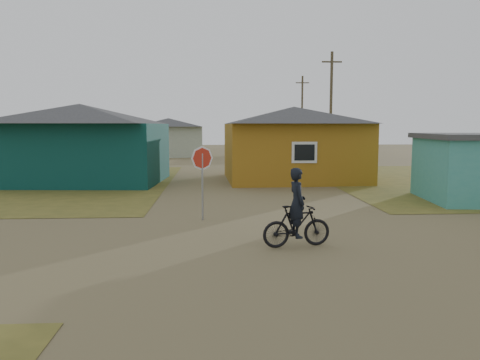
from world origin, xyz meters
name	(u,v)px	position (x,y,z in m)	size (l,w,h in m)	color
ground	(289,249)	(0.00, 0.00, 0.00)	(120.00, 120.00, 0.00)	olive
house_teal	(81,142)	(-8.50, 13.50, 2.05)	(8.93, 7.08, 4.00)	#093431
house_yellow	(293,143)	(2.50, 14.00, 2.00)	(7.72, 6.76, 3.90)	#996817
house_pale_west	(169,137)	(-6.00, 34.00, 1.86)	(7.04, 6.15, 3.60)	#A2AD94
house_beige_east	(321,135)	(10.00, 40.00, 1.86)	(6.95, 6.05, 3.60)	gray
house_pale_north	(111,135)	(-14.00, 46.00, 1.75)	(6.28, 5.81, 3.40)	#A2AD94
utility_pole_near	(331,108)	(6.50, 22.00, 4.14)	(1.40, 0.20, 8.00)	brown
utility_pole_far	(302,114)	(7.50, 38.00, 4.14)	(1.40, 0.20, 8.00)	brown
stop_sign	(202,165)	(-2.11, 3.49, 1.70)	(0.75, 0.15, 2.29)	gray
cyclist	(297,218)	(0.22, 0.17, 0.70)	(1.75, 0.77, 1.91)	black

